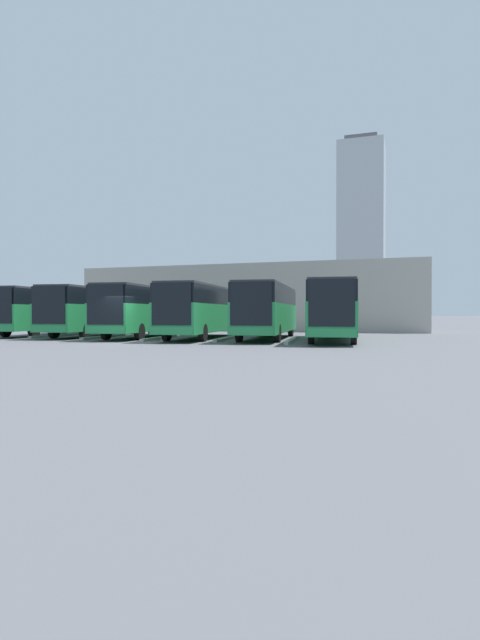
% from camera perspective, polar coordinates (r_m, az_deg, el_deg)
% --- Properties ---
extents(ground_plane, '(600.00, 600.00, 0.00)m').
position_cam_1_polar(ground_plane, '(27.38, -12.84, -2.53)').
color(ground_plane, '#5B5B60').
extents(bus_0, '(3.90, 11.97, 3.26)m').
position_cam_1_polar(bus_0, '(29.08, 10.62, 1.26)').
color(bus_0, '#238447').
rests_on(bus_0, ground_plane).
extents(curb_divider_0, '(0.99, 5.76, 0.15)m').
position_cam_1_polar(curb_divider_0, '(27.78, 5.92, -2.31)').
color(curb_divider_0, '#B2B2AD').
rests_on(curb_divider_0, ground_plane).
extents(bus_1, '(3.90, 11.97, 3.26)m').
position_cam_1_polar(bus_1, '(30.54, 3.19, 1.25)').
color(bus_1, '#238447').
rests_on(bus_1, ground_plane).
extents(curb_divider_1, '(0.99, 5.76, 0.15)m').
position_cam_1_polar(curb_divider_1, '(29.55, -1.54, -2.13)').
color(curb_divider_1, '#B2B2AD').
rests_on(curb_divider_1, ground_plane).
extents(bus_2, '(3.90, 11.97, 3.26)m').
position_cam_1_polar(bus_2, '(31.32, -4.32, 1.23)').
color(bus_2, '#238447').
rests_on(bus_2, ground_plane).
extents(curb_divider_2, '(0.99, 5.76, 0.15)m').
position_cam_1_polar(curb_divider_2, '(30.66, -9.11, -2.03)').
color(curb_divider_2, '#B2B2AD').
rests_on(curb_divider_2, ground_plane).
extents(bus_3, '(3.90, 11.97, 3.26)m').
position_cam_1_polar(bus_3, '(33.30, -10.66, 1.19)').
color(bus_3, '#238447').
rests_on(bus_3, ground_plane).
extents(curb_divider_3, '(0.99, 5.76, 0.15)m').
position_cam_1_polar(curb_divider_3, '(32.93, -15.24, -1.86)').
color(curb_divider_3, '#B2B2AD').
rests_on(curb_divider_3, ground_plane).
extents(bus_4, '(3.90, 11.97, 3.26)m').
position_cam_1_polar(bus_4, '(35.83, -16.01, 1.15)').
color(bus_4, '#238447').
rests_on(bus_4, ground_plane).
extents(curb_divider_4, '(0.99, 5.76, 0.15)m').
position_cam_1_polar(curb_divider_4, '(35.70, -20.29, -1.68)').
color(curb_divider_4, '#B2B2AD').
rests_on(curb_divider_4, ground_plane).
extents(bus_5, '(3.90, 11.97, 3.26)m').
position_cam_1_polar(bus_5, '(38.50, -20.78, 1.10)').
color(bus_5, '#238447').
rests_on(bus_5, ground_plane).
extents(station_building, '(31.88, 12.31, 5.97)m').
position_cam_1_polar(station_building, '(48.31, 1.56, 2.48)').
color(station_building, '#A8A399').
rests_on(station_building, ground_plane).
extents(office_tower, '(18.79, 18.79, 75.55)m').
position_cam_1_polar(office_tower, '(220.98, 13.73, 10.00)').
color(office_tower, '#ADB2B7').
rests_on(office_tower, ground_plane).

